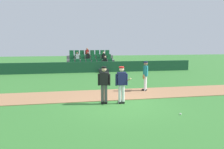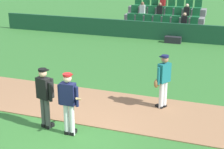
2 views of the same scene
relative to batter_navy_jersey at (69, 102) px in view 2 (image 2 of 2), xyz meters
The scene contains 8 objects.
ground_plane 1.00m from the batter_navy_jersey, 112.34° to the right, with size 80.00×80.00×0.00m, color #33702D.
infield_dirt_path 2.13m from the batter_navy_jersey, 93.05° to the left, with size 28.00×2.65×0.03m, color #9E704C.
dugout_fence 11.63m from the batter_navy_jersey, 90.50° to the left, with size 20.00×0.16×1.03m, color #19472D.
stadium_bleachers 13.50m from the batter_navy_jersey, 90.42° to the left, with size 5.00×2.95×2.30m.
batter_navy_jersey is the anchor object (origin of this frame).
umpire_home_plate 0.82m from the batter_navy_jersey, 169.11° to the left, with size 0.57×0.39×1.76m.
runner_teal_jersey 3.22m from the batter_navy_jersey, 50.78° to the left, with size 0.48×0.58×1.76m.
equipment_bag 11.23m from the batter_navy_jersey, 85.37° to the left, with size 0.90×0.36×0.36m, color #232328.
Camera 2 is at (3.89, -7.09, 4.62)m, focal length 54.25 mm.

